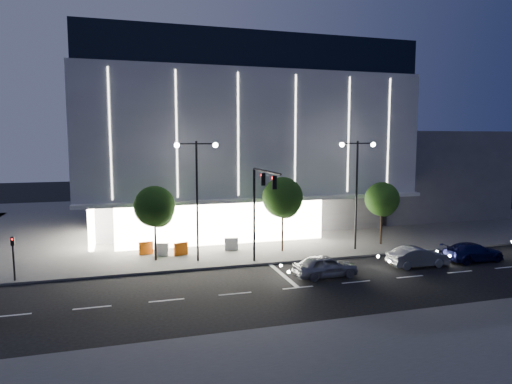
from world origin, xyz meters
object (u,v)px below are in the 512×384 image
object	(u,v)px
tree_mid	(283,200)
barrier_c	(181,249)
traffic_mast	(260,198)
barrier_a	(146,248)
car_third	(473,252)
barrier_d	(231,244)
street_lamp_west	(197,183)
street_lamp_east	(357,179)
car_second	(418,257)
car_lead	(325,266)
tree_left	(155,209)
ped_signal_far	(13,254)
tree_right	(382,201)
barrier_b	(161,249)

from	to	relation	value
tree_mid	barrier_c	distance (m)	8.90
traffic_mast	barrier_a	distance (m)	10.46
car_third	barrier_d	bearing A→B (deg)	63.49
street_lamp_west	car_third	size ratio (longest dim) A/B	1.88
street_lamp_east	car_second	world-z (taller)	street_lamp_east
street_lamp_west	barrier_d	world-z (taller)	street_lamp_west
traffic_mast	car_lead	distance (m)	6.46
tree_left	tree_mid	bearing A→B (deg)	0.00
ped_signal_far	tree_right	xyz separation A→B (m)	(28.03, 2.52, 2.00)
barrier_c	street_lamp_west	bearing A→B (deg)	-79.83
street_lamp_east	barrier_c	size ratio (longest dim) A/B	8.18
street_lamp_east	tree_left	distance (m)	16.12
ped_signal_far	car_second	bearing A→B (deg)	-8.47
street_lamp_west	car_third	bearing A→B (deg)	-15.13
street_lamp_east	tree_right	world-z (taller)	street_lamp_east
car_lead	car_second	size ratio (longest dim) A/B	0.99
barrier_b	barrier_c	bearing A→B (deg)	10.57
barrier_a	street_lamp_east	bearing A→B (deg)	-18.42
tree_mid	barrier_d	xyz separation A→B (m)	(-3.89, 1.49, -3.68)
ped_signal_far	barrier_b	size ratio (longest dim) A/B	2.73
barrier_b	barrier_d	distance (m)	5.63
car_lead	barrier_a	distance (m)	14.32
car_third	barrier_d	xyz separation A→B (m)	(-16.80, 7.90, -0.04)
car_lead	barrier_a	bearing A→B (deg)	47.99
tree_mid	car_third	world-z (taller)	tree_mid
car_third	tree_right	bearing A→B (deg)	30.02
barrier_c	traffic_mast	bearing A→B (deg)	-59.89
tree_left	tree_right	xyz separation A→B (m)	(19.00, -0.00, -0.15)
barrier_a	barrier_d	xyz separation A→B (m)	(6.74, -0.52, 0.00)
traffic_mast	tree_left	xyz separation A→B (m)	(-6.97, 3.68, -0.99)
tree_mid	car_third	size ratio (longest dim) A/B	1.29
car_second	barrier_c	bearing A→B (deg)	65.94
car_lead	barrier_b	world-z (taller)	car_lead
tree_mid	car_third	bearing A→B (deg)	-26.41
street_lamp_east	tree_left	size ratio (longest dim) A/B	1.57
tree_left	car_third	distance (m)	24.02
barrier_a	barrier_c	xyz separation A→B (m)	(2.59, -1.06, 0.00)
street_lamp_west	car_lead	world-z (taller)	street_lamp_west
traffic_mast	barrier_d	xyz separation A→B (m)	(-0.87, 5.17, -4.38)
tree_left	tree_mid	size ratio (longest dim) A/B	0.93
tree_right	barrier_a	xyz separation A→B (m)	(-19.63, 2.01, -3.23)
barrier_a	barrier_c	size ratio (longest dim) A/B	1.00
car_lead	barrier_b	bearing A→B (deg)	47.77
ped_signal_far	barrier_c	size ratio (longest dim) A/B	2.73
tree_left	car_lead	xyz separation A→B (m)	(10.51, -6.98, -3.29)
barrier_c	ped_signal_far	bearing A→B (deg)	-179.62
traffic_mast	tree_mid	size ratio (longest dim) A/B	1.15
street_lamp_east	tree_right	xyz separation A→B (m)	(3.03, 1.02, -2.07)
car_second	barrier_d	world-z (taller)	car_second
car_second	barrier_a	xyz separation A→B (m)	(-18.60, 8.55, -0.08)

